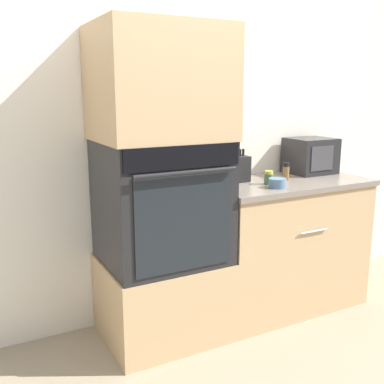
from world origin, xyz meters
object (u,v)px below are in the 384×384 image
at_px(microwave, 310,156).
at_px(wall_oven, 162,201).
at_px(bowl, 277,183).
at_px(condiment_jar_near, 286,172).
at_px(condiment_jar_back, 269,178).
at_px(knife_block, 240,168).
at_px(condiment_jar_far, 236,171).
at_px(condiment_jar_mid, 230,182).

bearing_deg(microwave, wall_oven, -173.89).
xyz_separation_m(microwave, bowl, (-0.55, -0.31, -0.10)).
xyz_separation_m(microwave, condiment_jar_near, (-0.34, -0.14, -0.07)).
bearing_deg(condiment_jar_near, microwave, 21.90).
relative_size(bowl, condiment_jar_back, 1.25).
height_order(wall_oven, knife_block, wall_oven).
bearing_deg(wall_oven, condiment_jar_near, 0.01).
distance_m(knife_block, condiment_jar_near, 0.32).
xyz_separation_m(wall_oven, knife_block, (0.63, 0.12, 0.13)).
xyz_separation_m(condiment_jar_near, condiment_jar_far, (-0.26, 0.23, -0.01)).
bearing_deg(condiment_jar_far, knife_block, -111.22).
relative_size(condiment_jar_far, condiment_jar_back, 1.06).
distance_m(wall_oven, condiment_jar_near, 0.94).
relative_size(knife_block, bowl, 1.96).
bearing_deg(condiment_jar_mid, condiment_jar_far, 50.13).
xyz_separation_m(bowl, condiment_jar_mid, (-0.25, 0.16, 0.00)).
height_order(condiment_jar_mid, condiment_jar_far, condiment_jar_far).
bearing_deg(bowl, microwave, 29.46).
bearing_deg(wall_oven, knife_block, 10.73).
height_order(knife_block, condiment_jar_far, knife_block).
relative_size(wall_oven, condiment_jar_far, 7.74).
height_order(wall_oven, condiment_jar_far, wall_oven).
bearing_deg(knife_block, microwave, 1.42).
bearing_deg(bowl, wall_oven, 166.47).
xyz_separation_m(condiment_jar_far, condiment_jar_back, (0.06, -0.29, -0.00)).
bearing_deg(condiment_jar_back, knife_block, 120.71).
relative_size(condiment_jar_mid, condiment_jar_far, 0.70).
bearing_deg(bowl, knife_block, 106.70).
distance_m(wall_oven, bowl, 0.74).
distance_m(wall_oven, condiment_jar_back, 0.75).
height_order(microwave, condiment_jar_far, microwave).
bearing_deg(condiment_jar_mid, wall_oven, 178.22).
height_order(condiment_jar_near, condiment_jar_far, condiment_jar_near).
distance_m(knife_block, condiment_jar_far, 0.12).
xyz_separation_m(wall_oven, condiment_jar_near, (0.93, 0.00, 0.10)).
bearing_deg(microwave, knife_block, -178.58).
height_order(microwave, condiment_jar_near, microwave).
xyz_separation_m(bowl, condiment_jar_back, (0.02, 0.11, 0.01)).
xyz_separation_m(condiment_jar_near, condiment_jar_mid, (-0.46, -0.01, -0.03)).
xyz_separation_m(microwave, condiment_jar_far, (-0.59, 0.09, -0.08)).
bearing_deg(condiment_jar_far, condiment_jar_back, -77.40).
bearing_deg(condiment_jar_back, condiment_jar_mid, 170.51).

